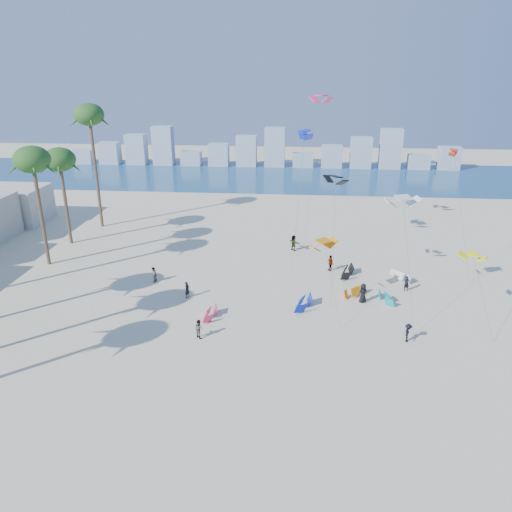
{
  "coord_description": "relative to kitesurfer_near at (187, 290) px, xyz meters",
  "views": [
    {
      "loc": [
        6.64,
        -26.04,
        21.02
      ],
      "look_at": [
        3.0,
        16.0,
        4.5
      ],
      "focal_mm": 34.41,
      "sensor_mm": 36.0,
      "label": 1
    }
  ],
  "objects": [
    {
      "name": "kitesurfers_far",
      "position": [
        12.09,
        5.28,
        0.08
      ],
      "size": [
        26.33,
        21.67,
        1.92
      ],
      "color": "black",
      "rests_on": "ground"
    },
    {
      "name": "ground",
      "position": [
        3.64,
        -15.95,
        -0.81
      ],
      "size": [
        220.0,
        220.0,
        0.0
      ],
      "primitive_type": "plane",
      "color": "beige",
      "rests_on": "ground"
    },
    {
      "name": "ocean",
      "position": [
        3.64,
        56.05,
        -0.8
      ],
      "size": [
        220.0,
        220.0,
        0.0
      ],
      "primitive_type": "plane",
      "color": "navy",
      "rests_on": "ground"
    },
    {
      "name": "grounded_kites",
      "position": [
        14.16,
        1.79,
        -0.34
      ],
      "size": [
        20.41,
        13.69,
        1.02
      ],
      "color": "#F6366E",
      "rests_on": "ground"
    },
    {
      "name": "distant_skyline",
      "position": [
        2.46,
        66.05,
        2.28
      ],
      "size": [
        85.0,
        3.0,
        8.4
      ],
      "color": "#9EADBF",
      "rests_on": "ground"
    },
    {
      "name": "flying_kites",
      "position": [
        17.65,
        6.36,
        11.06
      ],
      "size": [
        25.89,
        24.62,
        18.29
      ],
      "color": "orange",
      "rests_on": "ground"
    },
    {
      "name": "kitesurfer_mid",
      "position": [
        2.56,
        -7.24,
        -0.01
      ],
      "size": [
        0.99,
        0.97,
        1.6
      ],
      "primitive_type": "imported",
      "rotation": [
        0.0,
        0.0,
        2.41
      ],
      "color": "gray",
      "rests_on": "ground"
    },
    {
      "name": "kitesurfer_near",
      "position": [
        0.0,
        0.0,
        0.0
      ],
      "size": [
        0.6,
        0.7,
        1.62
      ],
      "primitive_type": "imported",
      "rotation": [
        0.0,
        0.0,
        1.13
      ],
      "color": "black",
      "rests_on": "ground"
    }
  ]
}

